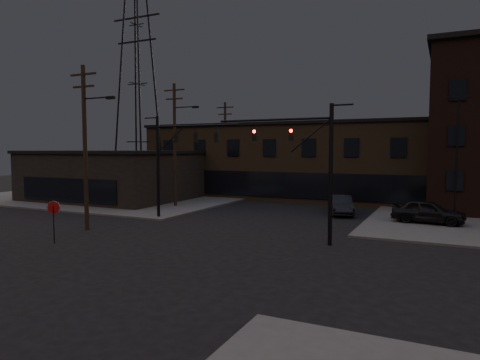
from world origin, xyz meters
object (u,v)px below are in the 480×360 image
parked_car_lot_a (428,211)px  car_crossing (341,205)px  traffic_signal_far (171,155)px  traffic_signal_near (311,158)px  stop_sign (54,212)px

parked_car_lot_a → car_crossing: size_ratio=1.02×
traffic_signal_far → parked_car_lot_a: bearing=18.3°
parked_car_lot_a → car_crossing: 7.17m
car_crossing → traffic_signal_near: bearing=-104.6°
traffic_signal_far → stop_sign: 10.55m
traffic_signal_near → car_crossing: 12.53m
traffic_signal_near → traffic_signal_far: (-12.07, 3.50, 0.08)m
traffic_signal_near → stop_sign: bearing=-154.1°
car_crossing → stop_sign: bearing=-143.0°
stop_sign → parked_car_lot_a: (19.28, 15.94, -0.86)m
car_crossing → parked_car_lot_a: bearing=-37.8°
traffic_signal_far → car_crossing: (11.23, 8.30, -4.21)m
traffic_signal_near → car_crossing: bearing=94.1°
stop_sign → traffic_signal_far: bearing=82.7°
traffic_signal_near → car_crossing: size_ratio=1.65×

